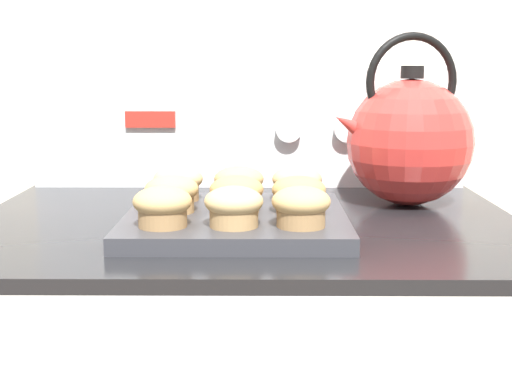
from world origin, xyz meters
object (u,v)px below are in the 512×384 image
muffin_r2_c0 (178,183)px  tea_kettle (409,140)px  muffin_r1_c2 (299,194)px  muffin_r2_c1 (239,183)px  muffin_r0_c0 (162,206)px  muffin_r1_c0 (172,193)px  muffin_r0_c1 (234,206)px  muffin_pan (236,220)px  muffin_r0_c2 (301,206)px  muffin_r2_c2 (297,183)px  muffin_r1_c1 (237,194)px

muffin_r2_c0 → tea_kettle: tea_kettle is taller
muffin_r1_c2 → muffin_r2_c1: same height
muffin_r0_c0 → muffin_r1_c0: bearing=89.7°
muffin_r1_c2 → muffin_r0_c1: bearing=-135.9°
muffin_pan → muffin_r0_c0: (-0.09, -0.09, 0.04)m
tea_kettle → muffin_r2_c0: bearing=-167.1°
muffin_r0_c0 → muffin_r0_c2: 0.17m
muffin_r0_c1 → muffin_r2_c1: bearing=89.7°
muffin_r0_c2 → muffin_r1_c0: size_ratio=1.00×
muffin_r0_c2 → muffin_r2_c2: same height
muffin_pan → muffin_r1_c0: muffin_r1_c0 is taller
muffin_pan → tea_kettle: size_ratio=1.10×
muffin_r0_c2 → muffin_r2_c1: 0.19m
muffin_r1_c2 → muffin_pan: bearing=178.4°
muffin_r2_c0 → muffin_r1_c0: bearing=-89.3°
muffin_r2_c2 → tea_kettle: tea_kettle is taller
muffin_r0_c1 → muffin_r2_c0: (-0.09, 0.17, 0.00)m
muffin_r1_c2 → tea_kettle: (0.18, 0.17, 0.06)m
muffin_r0_c0 → tea_kettle: tea_kettle is taller
muffin_r2_c1 → tea_kettle: 0.28m
muffin_r1_c0 → muffin_r2_c1: 0.12m
muffin_r0_c1 → muffin_r1_c1: bearing=89.6°
muffin_r2_c1 → muffin_r0_c0: bearing=-117.2°
muffin_r0_c0 → muffin_r2_c1: 0.20m
muffin_r0_c2 → muffin_r2_c2: 0.17m
muffin_pan → muffin_r1_c0: size_ratio=4.06×
muffin_pan → muffin_r2_c2: muffin_r2_c2 is taller
muffin_r1_c0 → muffin_r0_c0: bearing=-90.3°
muffin_r0_c0 → tea_kettle: 0.44m
muffin_r1_c1 → muffin_r2_c2: (0.09, 0.09, 0.00)m
muffin_r2_c2 → muffin_r2_c0: bearing=179.1°
muffin_r0_c0 → muffin_r0_c1: size_ratio=1.00×
muffin_r2_c0 → tea_kettle: 0.37m
muffin_r0_c2 → muffin_r0_c0: bearing=-179.5°
muffin_pan → muffin_r0_c2: bearing=-45.1°
muffin_r1_c1 → tea_kettle: tea_kettle is taller
muffin_r0_c1 → muffin_r1_c1: (0.00, 0.08, 0.00)m
muffin_r2_c1 → muffin_r2_c2: size_ratio=1.00×
muffin_r0_c2 → muffin_r2_c1: (-0.08, 0.17, 0.00)m
muffin_r0_c0 → muffin_r2_c2: size_ratio=1.00×
muffin_r0_c0 → muffin_r2_c2: 0.25m
muffin_r1_c0 → muffin_r1_c1: (0.09, -0.00, 0.00)m
muffin_r1_c1 → muffin_r2_c1: (0.00, 0.09, 0.00)m
muffin_r1_c0 → muffin_r1_c1: 0.09m
muffin_r0_c1 → muffin_r1_c2: bearing=44.1°
muffin_r0_c0 → tea_kettle: size_ratio=0.27×
muffin_r0_c1 → muffin_r2_c1: (0.00, 0.17, 0.00)m
muffin_pan → muffin_r1_c1: size_ratio=4.06×
muffin_r0_c0 → muffin_r1_c1: bearing=43.9°
muffin_r1_c2 → muffin_r2_c1: size_ratio=1.00×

